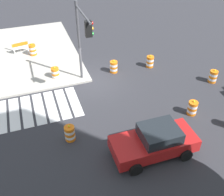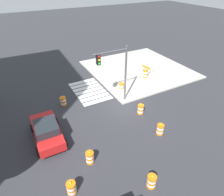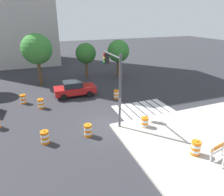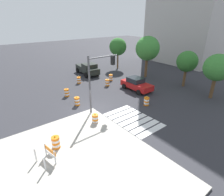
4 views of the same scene
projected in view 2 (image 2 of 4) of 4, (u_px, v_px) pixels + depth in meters
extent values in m
plane|color=#2D2D33|center=(122.00, 105.00, 18.91)|extent=(120.00, 120.00, 0.00)
cube|color=#ADA89E|center=(138.00, 69.00, 25.67)|extent=(12.00, 12.00, 0.15)
cube|color=silver|center=(98.00, 101.00, 19.48)|extent=(0.60, 3.20, 0.02)
cube|color=silver|center=(95.00, 97.00, 20.03)|extent=(0.60, 3.20, 0.02)
cube|color=silver|center=(92.00, 94.00, 20.58)|extent=(0.60, 3.20, 0.02)
cube|color=silver|center=(89.00, 91.00, 21.13)|extent=(0.60, 3.20, 0.02)
cube|color=silver|center=(87.00, 88.00, 21.68)|extent=(0.60, 3.20, 0.02)
cube|color=silver|center=(84.00, 85.00, 22.24)|extent=(0.60, 3.20, 0.02)
cube|color=silver|center=(82.00, 82.00, 22.79)|extent=(0.60, 3.20, 0.02)
cube|color=red|center=(47.00, 132.00, 14.77)|extent=(4.33, 1.92, 0.70)
cube|color=#1E2328|center=(46.00, 127.00, 14.23)|extent=(1.93, 1.63, 0.60)
cylinder|color=black|center=(32.00, 128.00, 15.60)|extent=(0.66, 0.25, 0.66)
cylinder|color=black|center=(56.00, 121.00, 16.33)|extent=(0.66, 0.25, 0.66)
cylinder|color=black|center=(38.00, 151.00, 13.60)|extent=(0.66, 0.25, 0.66)
cylinder|color=black|center=(65.00, 142.00, 14.32)|extent=(0.66, 0.25, 0.66)
cylinder|color=orange|center=(140.00, 112.00, 17.75)|extent=(0.56, 0.56, 0.18)
cylinder|color=white|center=(140.00, 111.00, 17.65)|extent=(0.56, 0.56, 0.18)
cylinder|color=orange|center=(141.00, 109.00, 17.55)|extent=(0.56, 0.56, 0.18)
cylinder|color=white|center=(141.00, 108.00, 17.46)|extent=(0.56, 0.56, 0.18)
cylinder|color=orange|center=(141.00, 106.00, 17.36)|extent=(0.56, 0.56, 0.18)
sphere|color=yellow|center=(141.00, 105.00, 17.27)|extent=(0.12, 0.12, 0.12)
cylinder|color=orange|center=(121.00, 90.00, 21.13)|extent=(0.56, 0.56, 0.18)
cylinder|color=white|center=(121.00, 88.00, 21.03)|extent=(0.56, 0.56, 0.18)
cylinder|color=orange|center=(121.00, 87.00, 20.93)|extent=(0.56, 0.56, 0.18)
cylinder|color=white|center=(121.00, 86.00, 20.83)|extent=(0.56, 0.56, 0.18)
cylinder|color=orange|center=(121.00, 84.00, 20.73)|extent=(0.56, 0.56, 0.18)
sphere|color=yellow|center=(121.00, 83.00, 20.65)|extent=(0.12, 0.12, 0.12)
cylinder|color=orange|center=(72.00, 192.00, 11.37)|extent=(0.56, 0.56, 0.18)
cylinder|color=white|center=(72.00, 190.00, 11.27)|extent=(0.56, 0.56, 0.18)
cylinder|color=orange|center=(71.00, 188.00, 11.17)|extent=(0.56, 0.56, 0.18)
cylinder|color=white|center=(71.00, 186.00, 11.07)|extent=(0.56, 0.56, 0.18)
cylinder|color=orange|center=(71.00, 184.00, 10.97)|extent=(0.56, 0.56, 0.18)
sphere|color=yellow|center=(70.00, 183.00, 10.89)|extent=(0.12, 0.12, 0.12)
cylinder|color=orange|center=(64.00, 104.00, 18.83)|extent=(0.56, 0.56, 0.18)
cylinder|color=white|center=(63.00, 103.00, 18.73)|extent=(0.56, 0.56, 0.18)
cylinder|color=orange|center=(63.00, 101.00, 18.63)|extent=(0.56, 0.56, 0.18)
cylinder|color=white|center=(63.00, 100.00, 18.53)|extent=(0.56, 0.56, 0.18)
cylinder|color=orange|center=(63.00, 98.00, 18.43)|extent=(0.56, 0.56, 0.18)
sphere|color=yellow|center=(62.00, 97.00, 18.35)|extent=(0.12, 0.12, 0.12)
cylinder|color=orange|center=(90.00, 161.00, 13.21)|extent=(0.56, 0.56, 0.18)
cylinder|color=white|center=(90.00, 159.00, 13.11)|extent=(0.56, 0.56, 0.18)
cylinder|color=orange|center=(90.00, 157.00, 13.02)|extent=(0.56, 0.56, 0.18)
cylinder|color=white|center=(90.00, 156.00, 12.92)|extent=(0.56, 0.56, 0.18)
cylinder|color=orange|center=(89.00, 154.00, 12.82)|extent=(0.56, 0.56, 0.18)
sphere|color=yellow|center=(89.00, 152.00, 12.74)|extent=(0.12, 0.12, 0.12)
cylinder|color=orange|center=(159.00, 133.00, 15.52)|extent=(0.56, 0.56, 0.18)
cylinder|color=white|center=(160.00, 131.00, 15.42)|extent=(0.56, 0.56, 0.18)
cylinder|color=orange|center=(160.00, 129.00, 15.32)|extent=(0.56, 0.56, 0.18)
cylinder|color=white|center=(160.00, 128.00, 15.22)|extent=(0.56, 0.56, 0.18)
cylinder|color=orange|center=(161.00, 126.00, 15.12)|extent=(0.56, 0.56, 0.18)
sphere|color=yellow|center=(161.00, 124.00, 15.04)|extent=(0.12, 0.12, 0.12)
cylinder|color=orange|center=(151.00, 185.00, 11.73)|extent=(0.56, 0.56, 0.18)
cylinder|color=white|center=(151.00, 183.00, 11.63)|extent=(0.56, 0.56, 0.18)
cylinder|color=orange|center=(151.00, 181.00, 11.53)|extent=(0.56, 0.56, 0.18)
cylinder|color=white|center=(152.00, 179.00, 11.44)|extent=(0.56, 0.56, 0.18)
cylinder|color=orange|center=(152.00, 178.00, 11.34)|extent=(0.56, 0.56, 0.18)
sphere|color=yellow|center=(152.00, 176.00, 11.25)|extent=(0.12, 0.12, 0.12)
cylinder|color=orange|center=(145.00, 76.00, 23.53)|extent=(0.56, 0.56, 0.18)
cylinder|color=white|center=(145.00, 75.00, 23.43)|extent=(0.56, 0.56, 0.18)
cylinder|color=orange|center=(145.00, 74.00, 23.33)|extent=(0.56, 0.56, 0.18)
cylinder|color=white|center=(146.00, 72.00, 23.23)|extent=(0.56, 0.56, 0.18)
cylinder|color=orange|center=(146.00, 71.00, 23.13)|extent=(0.56, 0.56, 0.18)
sphere|color=yellow|center=(146.00, 70.00, 23.05)|extent=(0.12, 0.12, 0.12)
cube|color=silver|center=(149.00, 71.00, 23.92)|extent=(0.08, 0.08, 1.00)
cube|color=silver|center=(153.00, 69.00, 24.29)|extent=(0.08, 0.08, 1.00)
cube|color=silver|center=(143.00, 68.00, 24.63)|extent=(0.08, 0.08, 1.00)
cube|color=silver|center=(147.00, 66.00, 25.00)|extent=(0.08, 0.08, 1.00)
cube|color=orange|center=(146.00, 67.00, 24.13)|extent=(1.28, 0.28, 0.28)
cube|color=white|center=(146.00, 70.00, 24.29)|extent=(1.28, 0.28, 0.20)
cylinder|color=#4C4C51|center=(126.00, 74.00, 18.00)|extent=(0.18, 0.18, 5.50)
cylinder|color=#4C4C51|center=(110.00, 52.00, 16.02)|extent=(0.13, 3.20, 0.12)
cube|color=black|center=(98.00, 59.00, 15.81)|extent=(0.36, 0.28, 0.90)
sphere|color=red|center=(99.00, 57.00, 15.51)|extent=(0.20, 0.20, 0.20)
sphere|color=#F2A514|center=(99.00, 60.00, 15.68)|extent=(0.20, 0.20, 0.20)
sphere|color=green|center=(99.00, 64.00, 15.84)|extent=(0.20, 0.20, 0.20)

